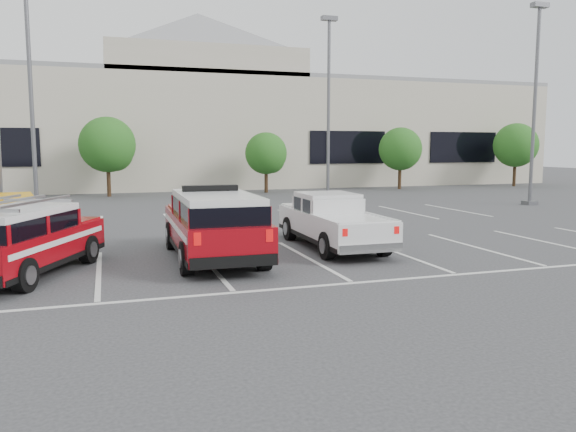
% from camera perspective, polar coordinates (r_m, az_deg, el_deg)
% --- Properties ---
extents(ground, '(120.00, 120.00, 0.00)m').
position_cam_1_polar(ground, '(15.20, 2.18, -4.40)').
color(ground, '#313133').
rests_on(ground, ground).
extents(stall_markings, '(23.00, 15.00, 0.01)m').
position_cam_1_polar(stall_markings, '(19.42, -2.40, -1.88)').
color(stall_markings, silver).
rests_on(stall_markings, ground).
extents(convention_building, '(60.00, 16.99, 13.20)m').
position_cam_1_polar(convention_building, '(46.19, -11.48, 8.99)').
color(convention_building, beige).
rests_on(convention_building, ground).
extents(tree_mid_left, '(3.37, 3.37, 4.85)m').
position_cam_1_polar(tree_mid_left, '(36.03, -17.73, 6.73)').
color(tree_mid_left, '#3F2B19').
rests_on(tree_mid_left, ground).
extents(tree_mid_right, '(2.77, 2.77, 3.99)m').
position_cam_1_polar(tree_mid_right, '(37.46, -2.13, 6.23)').
color(tree_mid_right, '#3F2B19').
rests_on(tree_mid_right, ground).
extents(tree_right, '(3.07, 3.07, 4.42)m').
position_cam_1_polar(tree_right, '(41.33, 11.42, 6.54)').
color(tree_right, '#3F2B19').
rests_on(tree_right, ground).
extents(tree_far_right, '(3.37, 3.37, 4.85)m').
position_cam_1_polar(tree_far_right, '(47.04, 22.18, 6.53)').
color(tree_far_right, '#3F2B19').
rests_on(tree_far_right, ground).
extents(light_pole_left, '(0.90, 0.60, 10.24)m').
position_cam_1_polar(light_pole_left, '(26.23, -24.65, 11.15)').
color(light_pole_left, '#59595E').
rests_on(light_pole_left, ground).
extents(light_pole_mid, '(0.90, 0.60, 10.24)m').
position_cam_1_polar(light_pole_mid, '(32.43, 4.14, 10.84)').
color(light_pole_mid, '#59595E').
rests_on(light_pole_mid, ground).
extents(light_pole_right, '(0.90, 0.60, 10.24)m').
position_cam_1_polar(light_pole_right, '(32.05, 23.77, 10.32)').
color(light_pole_right, '#59595E').
rests_on(light_pole_right, ground).
extents(fire_chief_suv, '(2.11, 5.63, 1.97)m').
position_cam_1_polar(fire_chief_suv, '(15.15, -7.56, -1.40)').
color(fire_chief_suv, maroon).
rests_on(fire_chief_suv, ground).
extents(white_pickup, '(1.87, 5.27, 1.61)m').
position_cam_1_polar(white_pickup, '(16.94, 4.50, -1.03)').
color(white_pickup, silver).
rests_on(white_pickup, ground).
extents(ladder_suv, '(3.52, 5.00, 1.84)m').
position_cam_1_polar(ladder_suv, '(14.45, -25.35, -2.72)').
color(ladder_suv, maroon).
rests_on(ladder_suv, ground).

